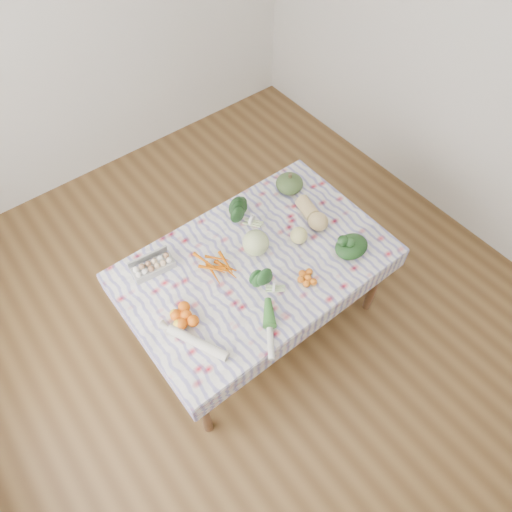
# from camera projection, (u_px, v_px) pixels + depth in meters

# --- Properties ---
(ground) EXTENTS (4.50, 4.50, 0.00)m
(ground) POSITION_uv_depth(u_px,v_px,m) (256.00, 319.00, 3.47)
(ground) COLOR brown
(ground) RESTS_ON ground
(wall_back) EXTENTS (4.00, 0.04, 2.80)m
(wall_back) POSITION_uv_depth(u_px,v_px,m) (68.00, 16.00, 3.37)
(wall_back) COLOR silver
(wall_back) RESTS_ON ground
(dining_table) EXTENTS (1.60, 1.00, 0.75)m
(dining_table) POSITION_uv_depth(u_px,v_px,m) (256.00, 269.00, 2.92)
(dining_table) COLOR brown
(dining_table) RESTS_ON ground
(tablecloth) EXTENTS (1.66, 1.06, 0.01)m
(tablecloth) POSITION_uv_depth(u_px,v_px,m) (256.00, 262.00, 2.86)
(tablecloth) COLOR silver
(tablecloth) RESTS_ON dining_table
(egg_carton) EXTENTS (0.27, 0.13, 0.07)m
(egg_carton) POSITION_uv_depth(u_px,v_px,m) (153.00, 267.00, 2.78)
(egg_carton) COLOR #9C9D98
(egg_carton) RESTS_ON tablecloth
(carrot_bunch) EXTENTS (0.25, 0.24, 0.04)m
(carrot_bunch) POSITION_uv_depth(u_px,v_px,m) (217.00, 265.00, 2.81)
(carrot_bunch) COLOR #C65601
(carrot_bunch) RESTS_ON tablecloth
(kale_bunch) EXTENTS (0.22, 0.21, 0.15)m
(kale_bunch) POSITION_uv_depth(u_px,v_px,m) (244.00, 214.00, 2.98)
(kale_bunch) COLOR #163615
(kale_bunch) RESTS_ON tablecloth
(kabocha_squash) EXTENTS (0.22, 0.22, 0.13)m
(kabocha_squash) POSITION_uv_depth(u_px,v_px,m) (289.00, 183.00, 3.16)
(kabocha_squash) COLOR #415A2C
(kabocha_squash) RESTS_ON tablecloth
(cabbage) EXTENTS (0.17, 0.17, 0.17)m
(cabbage) POSITION_uv_depth(u_px,v_px,m) (256.00, 243.00, 2.83)
(cabbage) COLOR #B4C580
(cabbage) RESTS_ON tablecloth
(butternut_squash) EXTENTS (0.18, 0.30, 0.13)m
(butternut_squash) POSITION_uv_depth(u_px,v_px,m) (312.00, 213.00, 3.00)
(butternut_squash) COLOR tan
(butternut_squash) RESTS_ON tablecloth
(orange_cluster) EXTENTS (0.24, 0.24, 0.07)m
(orange_cluster) POSITION_uv_depth(u_px,v_px,m) (186.00, 315.00, 2.59)
(orange_cluster) COLOR #E65D0C
(orange_cluster) RESTS_ON tablecloth
(broccoli) EXTENTS (0.20, 0.20, 0.11)m
(broccoli) POSITION_uv_depth(u_px,v_px,m) (266.00, 285.00, 2.69)
(broccoli) COLOR #20501F
(broccoli) RESTS_ON tablecloth
(mandarin_cluster) EXTENTS (0.20, 0.20, 0.05)m
(mandarin_cluster) POSITION_uv_depth(u_px,v_px,m) (308.00, 277.00, 2.75)
(mandarin_cluster) COLOR orange
(mandarin_cluster) RESTS_ON tablecloth
(grapefruit) EXTENTS (0.12, 0.12, 0.11)m
(grapefruit) POSITION_uv_depth(u_px,v_px,m) (299.00, 235.00, 2.90)
(grapefruit) COLOR #DBD57A
(grapefruit) RESTS_ON tablecloth
(spinach_bag) EXTENTS (0.28, 0.25, 0.10)m
(spinach_bag) POSITION_uv_depth(u_px,v_px,m) (351.00, 246.00, 2.86)
(spinach_bag) COLOR black
(spinach_bag) RESTS_ON tablecloth
(daikon) EXTENTS (0.21, 0.38, 0.06)m
(daikon) POSITION_uv_depth(u_px,v_px,m) (198.00, 342.00, 2.50)
(daikon) COLOR beige
(daikon) RESTS_ON tablecloth
(leek) EXTENTS (0.24, 0.31, 0.04)m
(leek) POSITION_uv_depth(u_px,v_px,m) (270.00, 330.00, 2.55)
(leek) COLOR beige
(leek) RESTS_ON tablecloth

